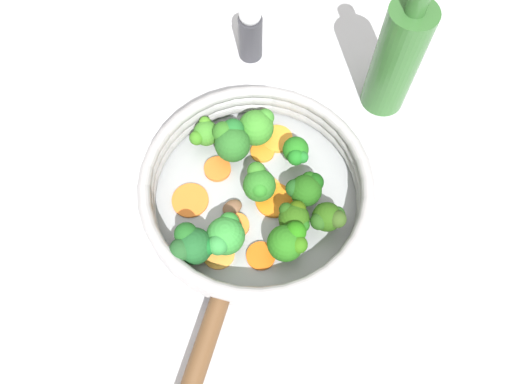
% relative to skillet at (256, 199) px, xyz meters
% --- Properties ---
extents(ground_plane, '(4.00, 4.00, 0.00)m').
position_rel_skillet_xyz_m(ground_plane, '(0.00, 0.00, -0.01)').
color(ground_plane, '#B5B5BC').
extents(skillet, '(0.27, 0.27, 0.01)m').
position_rel_skillet_xyz_m(skillet, '(0.00, 0.00, 0.00)').
color(skillet, '#939699').
rests_on(skillet, ground_plane).
extents(skillet_rim_wall, '(0.28, 0.28, 0.05)m').
position_rel_skillet_xyz_m(skillet_rim_wall, '(0.00, 0.00, 0.03)').
color(skillet_rim_wall, '#959395').
rests_on(skillet_rim_wall, skillet).
extents(skillet_rivet_left, '(0.01, 0.01, 0.01)m').
position_rel_skillet_xyz_m(skillet_rivet_left, '(-0.13, -0.02, 0.01)').
color(skillet_rivet_left, '#949895').
rests_on(skillet_rivet_left, skillet).
extents(skillet_rivet_right, '(0.01, 0.01, 0.01)m').
position_rel_skillet_xyz_m(skillet_rivet_right, '(-0.09, -0.08, 0.01)').
color(skillet_rivet_right, '#91969A').
rests_on(skillet_rivet_right, skillet).
extents(carrot_slice_0, '(0.04, 0.04, 0.00)m').
position_rel_skillet_xyz_m(carrot_slice_0, '(0.07, 0.04, 0.01)').
color(carrot_slice_0, orange).
rests_on(carrot_slice_0, skillet).
extents(carrot_slice_1, '(0.05, 0.05, 0.01)m').
position_rel_skillet_xyz_m(carrot_slice_1, '(-0.01, 0.06, 0.01)').
color(carrot_slice_1, orange).
rests_on(carrot_slice_1, skillet).
extents(carrot_slice_2, '(0.04, 0.04, 0.00)m').
position_rel_skillet_xyz_m(carrot_slice_2, '(0.02, -0.01, 0.01)').
color(carrot_slice_2, orange).
rests_on(carrot_slice_2, skillet).
extents(carrot_slice_3, '(0.05, 0.05, 0.00)m').
position_rel_skillet_xyz_m(carrot_slice_3, '(-0.05, -0.06, 0.01)').
color(carrot_slice_3, '#E15D12').
rests_on(carrot_slice_3, skillet).
extents(carrot_slice_4, '(0.04, 0.04, 0.01)m').
position_rel_skillet_xyz_m(carrot_slice_4, '(-0.04, -0.01, 0.01)').
color(carrot_slice_4, orange).
rests_on(carrot_slice_4, skillet).
extents(carrot_slice_5, '(0.06, 0.06, 0.00)m').
position_rel_skillet_xyz_m(carrot_slice_5, '(-0.06, 0.06, 0.01)').
color(carrot_slice_5, orange).
rests_on(carrot_slice_5, skillet).
extents(carrot_slice_6, '(0.07, 0.07, 0.01)m').
position_rel_skillet_xyz_m(carrot_slice_6, '(0.01, -0.02, 0.01)').
color(carrot_slice_6, orange).
rests_on(carrot_slice_6, skillet).
extents(carrot_slice_7, '(0.05, 0.05, 0.00)m').
position_rel_skillet_xyz_m(carrot_slice_7, '(-0.09, -0.02, 0.01)').
color(carrot_slice_7, '#F79D3E').
rests_on(carrot_slice_7, skillet).
extents(carrot_slice_8, '(0.05, 0.05, 0.00)m').
position_rel_skillet_xyz_m(carrot_slice_8, '(0.08, 0.04, 0.01)').
color(carrot_slice_8, orange).
rests_on(carrot_slice_8, skillet).
extents(carrot_slice_9, '(0.04, 0.04, 0.00)m').
position_rel_skillet_xyz_m(carrot_slice_9, '(0.05, 0.04, 0.01)').
color(carrot_slice_9, orange).
rests_on(carrot_slice_9, skillet).
extents(broccoli_floret_0, '(0.05, 0.05, 0.05)m').
position_rel_skillet_xyz_m(broccoli_floret_0, '(-0.10, 0.00, 0.04)').
color(broccoli_floret_0, '#729460').
rests_on(broccoli_floret_0, skillet).
extents(broccoli_floret_1, '(0.04, 0.04, 0.05)m').
position_rel_skillet_xyz_m(broccoli_floret_1, '(0.04, -0.05, 0.04)').
color(broccoli_floret_1, '#68954D').
rests_on(broccoli_floret_1, skillet).
extents(broccoli_floret_2, '(0.05, 0.05, 0.06)m').
position_rel_skillet_xyz_m(broccoli_floret_2, '(-0.03, -0.08, 0.04)').
color(broccoli_floret_2, '#7EB062').
rests_on(broccoli_floret_2, skillet).
extents(broccoli_floret_3, '(0.04, 0.03, 0.04)m').
position_rel_skillet_xyz_m(broccoli_floret_3, '(0.01, 0.10, 0.03)').
color(broccoli_floret_3, '#6A8852').
rests_on(broccoli_floret_3, skillet).
extents(broccoli_floret_4, '(0.04, 0.04, 0.04)m').
position_rel_skillet_xyz_m(broccoli_floret_4, '(0.07, -0.01, 0.03)').
color(broccoli_floret_4, '#799F4D').
rests_on(broccoli_floret_4, skillet).
extents(broccoli_floret_5, '(0.05, 0.05, 0.05)m').
position_rel_skillet_xyz_m(broccoli_floret_5, '(0.07, 0.06, 0.03)').
color(broccoli_floret_5, '#759860').
rests_on(broccoli_floret_5, skillet).
extents(broccoli_floret_6, '(0.04, 0.04, 0.04)m').
position_rel_skillet_xyz_m(broccoli_floret_6, '(0.01, 0.00, 0.03)').
color(broccoli_floret_6, '#6CA760').
rests_on(broccoli_floret_6, skillet).
extents(broccoli_floret_7, '(0.05, 0.05, 0.05)m').
position_rel_skillet_xyz_m(broccoli_floret_7, '(0.03, 0.07, 0.04)').
color(broccoli_floret_7, '#6D9151').
rests_on(broccoli_floret_7, skillet).
extents(broccoli_floret_8, '(0.04, 0.04, 0.05)m').
position_rel_skillet_xyz_m(broccoli_floret_8, '(-0.00, -0.06, 0.04)').
color(broccoli_floret_8, '#5E8E4F').
rests_on(broccoli_floret_8, skillet).
extents(broccoli_floret_9, '(0.05, 0.05, 0.05)m').
position_rel_skillet_xyz_m(broccoli_floret_9, '(-0.07, -0.02, 0.03)').
color(broccoli_floret_9, '#6E9758').
rests_on(broccoli_floret_9, skillet).
extents(broccoli_floret_10, '(0.04, 0.04, 0.05)m').
position_rel_skillet_xyz_m(broccoli_floret_10, '(0.03, -0.09, 0.04)').
color(broccoli_floret_10, '#89B267').
rests_on(broccoli_floret_10, skillet).
extents(mushroom_piece_0, '(0.03, 0.02, 0.01)m').
position_rel_skillet_xyz_m(mushroom_piece_0, '(-0.03, 0.01, 0.01)').
color(mushroom_piece_0, brown).
rests_on(mushroom_piece_0, skillet).
extents(salt_shaker, '(0.03, 0.03, 0.10)m').
position_rel_skillet_xyz_m(salt_shaker, '(0.17, 0.17, 0.04)').
color(salt_shaker, '#333338').
rests_on(salt_shaker, ground_plane).
extents(oil_bottle, '(0.06, 0.06, 0.21)m').
position_rel_skillet_xyz_m(oil_bottle, '(0.24, -0.02, 0.08)').
color(oil_bottle, '#2D5B28').
rests_on(oil_bottle, ground_plane).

